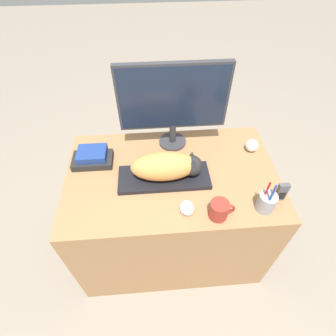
% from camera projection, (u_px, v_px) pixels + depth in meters
% --- Properties ---
extents(ground_plane, '(12.00, 12.00, 0.00)m').
position_uv_depth(ground_plane, '(175.00, 290.00, 1.68)').
color(ground_plane, gray).
extents(desk, '(1.11, 0.69, 0.74)m').
position_uv_depth(desk, '(171.00, 213.00, 1.64)').
color(desk, '#9E7047').
rests_on(desk, ground_plane).
extents(keyboard, '(0.46, 0.18, 0.02)m').
position_uv_depth(keyboard, '(164.00, 178.00, 1.33)').
color(keyboard, black).
rests_on(keyboard, desk).
extents(cat, '(0.35, 0.14, 0.15)m').
position_uv_depth(cat, '(168.00, 166.00, 1.27)').
color(cat, '#D18C47').
rests_on(cat, keyboard).
extents(monitor, '(0.56, 0.15, 0.48)m').
position_uv_depth(monitor, '(173.00, 100.00, 1.32)').
color(monitor, '#333338').
rests_on(monitor, desk).
extents(computer_mouse, '(0.07, 0.08, 0.04)m').
position_uv_depth(computer_mouse, '(187.00, 208.00, 1.20)').
color(computer_mouse, silver).
rests_on(computer_mouse, desk).
extents(coffee_mug, '(0.12, 0.09, 0.09)m').
position_uv_depth(coffee_mug, '(219.00, 210.00, 1.16)').
color(coffee_mug, '#9E2D23').
rests_on(coffee_mug, desk).
extents(pen_cup, '(0.08, 0.08, 0.19)m').
position_uv_depth(pen_cup, '(266.00, 202.00, 1.19)').
color(pen_cup, '#939399').
rests_on(pen_cup, desk).
extents(baseball, '(0.07, 0.07, 0.07)m').
position_uv_depth(baseball, '(252.00, 146.00, 1.46)').
color(baseball, silver).
rests_on(baseball, desk).
extents(phone, '(0.05, 0.02, 0.11)m').
position_uv_depth(phone, '(282.00, 192.00, 1.22)').
color(phone, '#4C4C51').
rests_on(phone, desk).
extents(book_stack, '(0.21, 0.14, 0.07)m').
position_uv_depth(book_stack, '(92.00, 158.00, 1.40)').
color(book_stack, black).
rests_on(book_stack, desk).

